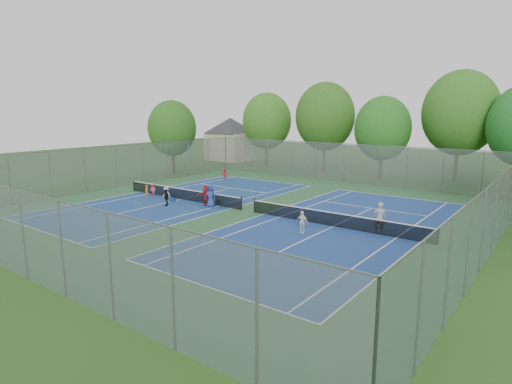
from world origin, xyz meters
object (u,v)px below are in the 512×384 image
net_right (334,220)px  ball_crate (173,200)px  instructor (380,218)px  net_left (182,194)px  ball_hopper (219,202)px

net_right → ball_crate: (-14.01, -1.04, -0.31)m
net_right → instructor: 2.98m
net_left → instructor: 16.94m
net_left → ball_hopper: bearing=5.6°
net_left → ball_hopper: net_left is taller
net_left → ball_hopper: (3.82, 0.38, -0.22)m
ball_hopper → net_right: bearing=-2.1°
ball_hopper → ball_crate: bearing=-159.7°
ball_crate → net_right: bearing=4.2°
net_right → instructor: bearing=4.6°
net_right → ball_hopper: net_right is taller
ball_crate → ball_hopper: 4.08m
net_right → ball_crate: size_ratio=39.22×
ball_crate → net_left: bearing=89.5°
net_left → ball_crate: 1.08m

